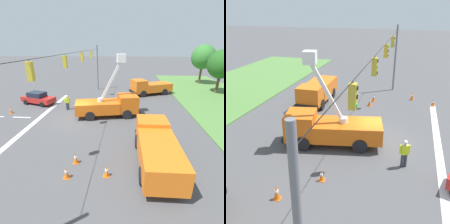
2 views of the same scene
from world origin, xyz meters
TOP-DOWN VIEW (x-y plane):
  - ground_plane at (0.00, 0.00)m, footprint 200.00×200.00m
  - lane_markings at (0.00, -5.69)m, footprint 17.60×15.25m
  - signal_gantry at (-0.08, -0.00)m, footprint 26.20×0.33m
  - tree_far_west at (-19.08, 19.08)m, footprint 4.71×4.18m
  - tree_west at (-11.84, 19.04)m, footprint 4.33×3.99m
  - utility_truck_bucket_lift at (-1.25, 3.14)m, footprint 3.61×7.03m
  - utility_truck_support_near at (-10.40, 8.44)m, footprint 4.63×6.72m
  - utility_truck_support_far at (6.60, 6.87)m, footprint 6.55×2.44m
  - sedan_red at (-4.55, -6.53)m, footprint 2.94×4.63m
  - road_worker at (-2.72, -2.01)m, footprint 0.36×0.62m
  - traffic_cone_foreground_right at (-5.38, 2.27)m, footprint 0.36×0.36m
  - traffic_cone_mid_right at (-1.10, -8.09)m, footprint 0.36×0.36m
  - traffic_cone_lane_edge_a at (7.06, 1.71)m, footprint 0.36×0.36m
  - traffic_cone_lane_edge_b at (-7.41, 3.93)m, footprint 0.36×0.36m
  - traffic_cone_far_left at (8.12, 3.85)m, footprint 0.36×0.36m
  - traffic_cone_far_right at (8.45, 1.54)m, footprint 0.36×0.36m

SIDE VIEW (x-z plane):
  - ground_plane at x=0.00m, z-range 0.00..0.00m
  - lane_markings at x=0.00m, z-range 0.00..0.01m
  - traffic_cone_foreground_right at x=-5.38m, z-range -0.01..0.67m
  - traffic_cone_mid_right at x=-1.10m, z-range 0.00..0.74m
  - traffic_cone_far_left at x=8.12m, z-range 0.00..0.74m
  - traffic_cone_far_right at x=8.45m, z-range 0.00..0.77m
  - traffic_cone_lane_edge_a at x=7.06m, z-range 0.00..0.79m
  - traffic_cone_lane_edge_b at x=-7.41m, z-range 0.00..0.80m
  - sedan_red at x=-4.55m, z-range 0.01..1.57m
  - road_worker at x=-2.72m, z-range 0.11..1.88m
  - utility_truck_support_near at x=-10.40m, z-range 0.01..2.37m
  - utility_truck_support_far at x=6.60m, z-range 0.12..2.34m
  - utility_truck_bucket_lift at x=-1.25m, z-range -1.90..4.54m
  - tree_west at x=-11.84m, z-range 1.18..7.87m
  - signal_gantry at x=-0.08m, z-range 0.98..8.18m
  - tree_far_west at x=-19.08m, z-range 1.40..8.70m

